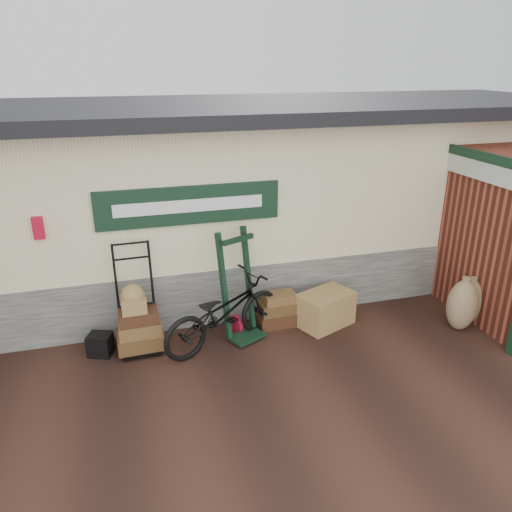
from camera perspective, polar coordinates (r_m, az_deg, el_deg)
The scene contains 11 objects.
ground at distance 7.07m, azimuth -3.14°, elevation -11.52°, with size 80.00×80.00×0.00m, color black.
station_building at distance 8.91m, azimuth -7.40°, elevation 6.79°, with size 14.40×4.10×3.20m.
brick_outbuilding at distance 9.54m, azimuth 23.58°, elevation 4.18°, with size 1.71×4.51×2.62m.
porter_trolley at distance 7.16m, azimuth -13.56°, elevation -4.58°, with size 0.78×0.58×1.55m, color black, non-canonical shape.
green_barrow at distance 7.21m, azimuth -1.99°, elevation -3.44°, with size 0.59×0.50×1.63m, color black, non-canonical shape.
suitcase_stack at distance 7.75m, azimuth 2.47°, elevation -6.05°, with size 0.61×0.38×0.54m, color #3A2612, non-canonical shape.
wicker_hamper at distance 7.82m, azimuth 7.94°, elevation -6.01°, with size 0.82×0.53×0.53m, color brown.
black_trunk at distance 7.38m, azimuth -17.36°, elevation -9.63°, with size 0.31×0.27×0.31m, color black.
bicycle at distance 7.10m, azimuth -3.74°, elevation -6.07°, with size 1.95×0.68×1.14m, color black.
burlap_sack_left at distance 8.46m, azimuth 23.28°, elevation -4.77°, with size 0.45×0.38×0.71m, color brown.
burlap_sack_right at distance 8.18m, azimuth 22.49°, elevation -5.20°, with size 0.50×0.42×0.81m, color brown.
Camera 1 is at (-1.27, -5.80, 3.85)m, focal length 35.00 mm.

